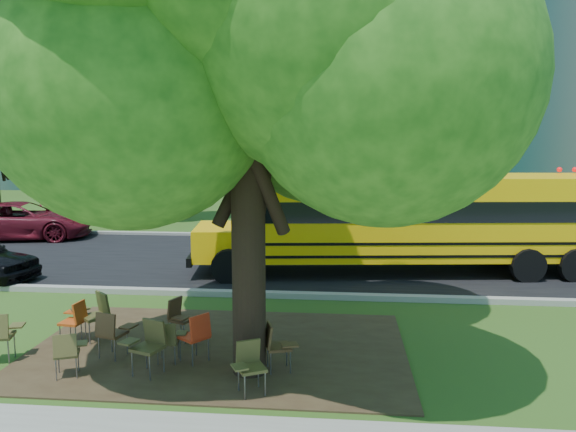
# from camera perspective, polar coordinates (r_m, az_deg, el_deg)

# --- Properties ---
(ground) EXTENTS (160.00, 160.00, 0.00)m
(ground) POSITION_cam_1_polar(r_m,az_deg,el_deg) (11.67, -11.42, -12.07)
(ground) COLOR #2F4A17
(ground) RESTS_ON ground
(dirt_patch) EXTENTS (7.00, 4.50, 0.03)m
(dirt_patch) POSITION_cam_1_polar(r_m,az_deg,el_deg) (10.97, -7.05, -13.23)
(dirt_patch) COLOR #382819
(dirt_patch) RESTS_ON ground
(asphalt_road) EXTENTS (80.00, 8.00, 0.04)m
(asphalt_road) POSITION_cam_1_polar(r_m,az_deg,el_deg) (18.21, -5.07, -4.45)
(asphalt_road) COLOR black
(asphalt_road) RESTS_ON ground
(kerb_near) EXTENTS (80.00, 0.25, 0.14)m
(kerb_near) POSITION_cam_1_polar(r_m,az_deg,el_deg) (14.40, -7.97, -7.74)
(kerb_near) COLOR gray
(kerb_near) RESTS_ON ground
(kerb_far) EXTENTS (80.00, 0.25, 0.14)m
(kerb_far) POSITION_cam_1_polar(r_m,az_deg,el_deg) (22.16, -3.15, -2.00)
(kerb_far) COLOR gray
(kerb_far) RESTS_ON ground
(building_main) EXTENTS (38.00, 16.00, 22.00)m
(building_main) POSITION_cam_1_polar(r_m,az_deg,el_deg) (48.31, -8.50, 16.52)
(building_main) COLOR slate
(building_main) RESTS_ON ground
(bg_tree_2) EXTENTS (4.80, 4.80, 6.62)m
(bg_tree_2) POSITION_cam_1_polar(r_m,az_deg,el_deg) (27.72, -12.08, 8.50)
(bg_tree_2) COLOR black
(bg_tree_2) RESTS_ON ground
(bg_tree_3) EXTENTS (5.60, 5.60, 7.84)m
(bg_tree_3) POSITION_cam_1_polar(r_m,az_deg,el_deg) (24.93, 16.62, 10.27)
(bg_tree_3) COLOR black
(bg_tree_3) RESTS_ON ground
(main_tree) EXTENTS (7.18, 7.18, 9.27)m
(main_tree) POSITION_cam_1_polar(r_m,az_deg,el_deg) (9.23, -4.26, 18.46)
(main_tree) COLOR black
(main_tree) RESTS_ON ground
(school_bus) EXTENTS (11.85, 3.79, 2.85)m
(school_bus) POSITION_cam_1_polar(r_m,az_deg,el_deg) (16.67, 12.72, -0.11)
(school_bus) COLOR #FBBB07
(school_bus) RESTS_ON ground
(chair_0) EXTENTS (0.63, 0.68, 0.93)m
(chair_0) POSITION_cam_1_polar(r_m,az_deg,el_deg) (11.32, -27.22, -10.43)
(chair_0) COLOR #4F4A22
(chair_0) RESTS_ON ground
(chair_1) EXTENTS (0.69, 0.54, 0.89)m
(chair_1) POSITION_cam_1_polar(r_m,az_deg,el_deg) (10.74, -17.48, -10.99)
(chair_1) COLOR #4B301A
(chair_1) RESTS_ON ground
(chair_2) EXTENTS (0.55, 0.61, 0.80)m
(chair_2) POSITION_cam_1_polar(r_m,az_deg,el_deg) (10.21, -21.48, -12.55)
(chair_2) COLOR #4F4722
(chair_2) RESTS_ON ground
(chair_3) EXTENTS (0.74, 0.58, 0.94)m
(chair_3) POSITION_cam_1_polar(r_m,az_deg,el_deg) (9.94, -14.01, -12.28)
(chair_3) COLOR #463F1E
(chair_3) RESTS_ON ground
(chair_4) EXTENTS (0.51, 0.49, 0.77)m
(chair_4) POSITION_cam_1_polar(r_m,az_deg,el_deg) (10.31, -12.04, -12.03)
(chair_4) COLOR #47411E
(chair_4) RESTS_ON ground
(chair_5) EXTENTS (0.57, 0.68, 0.84)m
(chair_5) POSITION_cam_1_polar(r_m,az_deg,el_deg) (9.03, -3.98, -14.60)
(chair_5) COLOR #4F4922
(chair_5) RESTS_ON ground
(chair_6) EXTENTS (0.50, 0.57, 0.85)m
(chair_6) POSITION_cam_1_polar(r_m,az_deg,el_deg) (9.94, -3.16, -12.36)
(chair_6) COLOR brown
(chair_6) RESTS_ON ground
(chair_7) EXTENTS (0.64, 0.59, 0.86)m
(chair_7) POSITION_cam_1_polar(r_m,az_deg,el_deg) (9.74, -1.22, -12.74)
(chair_7) COLOR #4E351C
(chair_7) RESTS_ON ground
(chair_8) EXTENTS (0.50, 0.60, 0.85)m
(chair_8) POSITION_cam_1_polar(r_m,az_deg,el_deg) (11.74, -20.80, -9.62)
(chair_8) COLOR #B14312
(chair_8) RESTS_ON ground
(chair_9) EXTENTS (0.82, 0.65, 0.95)m
(chair_9) POSITION_cam_1_polar(r_m,az_deg,el_deg) (11.80, -18.94, -9.12)
(chair_9) COLOR #47441E
(chair_9) RESTS_ON ground
(chair_10) EXTENTS (0.54, 0.69, 0.85)m
(chair_10) POSITION_cam_1_polar(r_m,az_deg,el_deg) (11.34, -11.00, -9.85)
(chair_10) COLOR #4C301B
(chair_10) RESTS_ON ground
(chair_11) EXTENTS (0.62, 0.78, 0.91)m
(chair_11) POSITION_cam_1_polar(r_m,az_deg,el_deg) (10.25, -9.23, -11.57)
(chair_11) COLOR red
(chair_11) RESTS_ON ground
(bg_car_red) EXTENTS (5.61, 3.44, 1.45)m
(bg_car_red) POSITION_cam_1_polar(r_m,az_deg,el_deg) (23.95, -25.35, -0.43)
(bg_car_red) COLOR maroon
(bg_car_red) RESTS_ON ground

